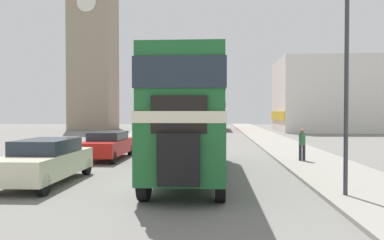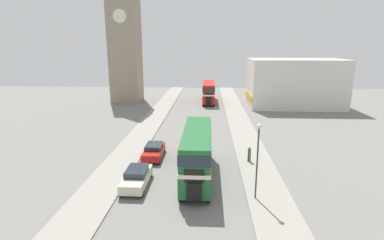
% 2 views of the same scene
% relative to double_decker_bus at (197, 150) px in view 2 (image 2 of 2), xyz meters
% --- Properties ---
extents(ground_plane, '(120.00, 120.00, 0.00)m').
position_rel_double_decker_bus_xyz_m(ground_plane, '(-1.03, -1.81, -2.58)').
color(ground_plane, slate).
extents(sidewalk_right, '(3.50, 120.00, 0.12)m').
position_rel_double_decker_bus_xyz_m(sidewalk_right, '(5.72, -1.81, -2.52)').
color(sidewalk_right, gray).
rests_on(sidewalk_right, ground_plane).
extents(sidewalk_left, '(3.50, 120.00, 0.12)m').
position_rel_double_decker_bus_xyz_m(sidewalk_left, '(-7.78, -1.81, -2.52)').
color(sidewalk_left, gray).
rests_on(sidewalk_left, ground_plane).
extents(double_decker_bus, '(2.42, 10.75, 4.32)m').
position_rel_double_decker_bus_xyz_m(double_decker_bus, '(0.00, 0.00, 0.00)').
color(double_decker_bus, '#1E602D').
rests_on(double_decker_bus, ground_plane).
extents(bus_distant, '(2.38, 11.06, 4.10)m').
position_rel_double_decker_bus_xyz_m(bus_distant, '(0.95, 36.57, -0.12)').
color(bus_distant, red).
rests_on(bus_distant, ground_plane).
extents(car_parked_near, '(1.85, 4.58, 1.52)m').
position_rel_double_decker_bus_xyz_m(car_parked_near, '(-4.96, -2.10, -1.79)').
color(car_parked_near, beige).
rests_on(car_parked_near, ground_plane).
extents(car_parked_mid, '(1.80, 4.52, 1.42)m').
position_rel_double_decker_bus_xyz_m(car_parked_mid, '(-4.72, 4.53, -1.83)').
color(car_parked_mid, red).
rests_on(car_parked_mid, ground_plane).
extents(pedestrian_walking, '(0.31, 0.31, 1.54)m').
position_rel_double_decker_bus_xyz_m(pedestrian_walking, '(5.10, 3.66, -1.59)').
color(pedestrian_walking, '#282833').
rests_on(pedestrian_walking, sidewalk_right).
extents(street_lamp, '(0.36, 0.36, 5.86)m').
position_rel_double_decker_bus_xyz_m(street_lamp, '(4.61, -3.81, 1.38)').
color(street_lamp, '#38383D').
rests_on(street_lamp, sidewalk_right).
extents(church_tower, '(5.96, 5.96, 31.84)m').
position_rel_double_decker_bus_xyz_m(church_tower, '(-16.02, 36.52, 13.70)').
color(church_tower, gray).
rests_on(church_tower, ground_plane).
extents(shop_building_block, '(17.19, 9.93, 8.98)m').
position_rel_double_decker_bus_xyz_m(shop_building_block, '(17.30, 33.10, 1.91)').
color(shop_building_block, silver).
rests_on(shop_building_block, ground_plane).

